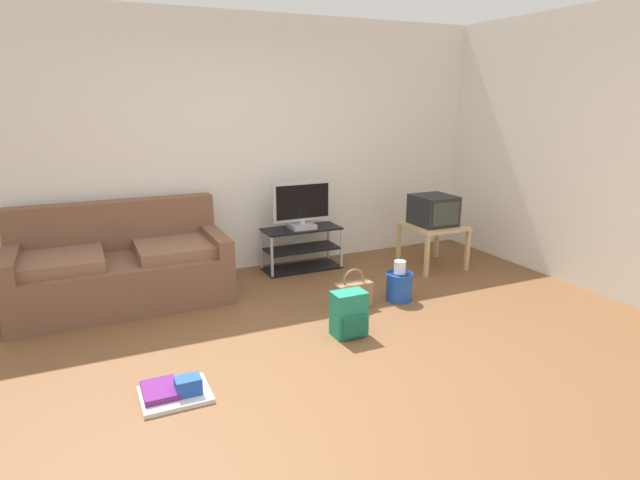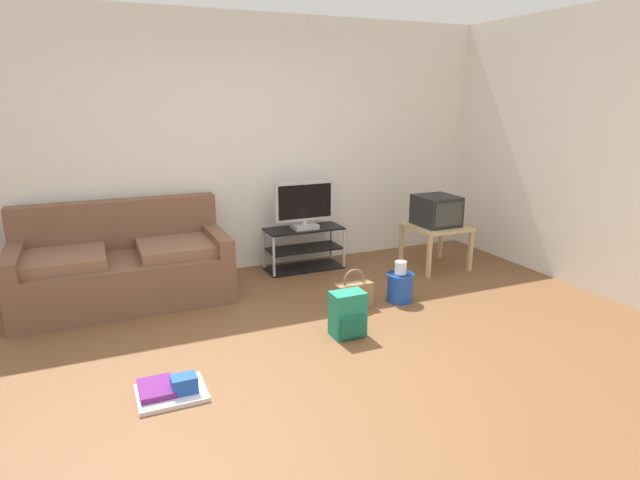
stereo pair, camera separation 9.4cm
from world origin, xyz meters
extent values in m
cube|color=brown|center=(0.00, 0.00, -0.01)|extent=(9.00, 9.80, 0.02)
cube|color=silver|center=(0.00, 2.45, 1.35)|extent=(9.00, 0.10, 2.70)
cube|color=silver|center=(3.05, 0.84, 1.35)|extent=(0.10, 3.60, 2.70)
cube|color=brown|center=(-1.21, 1.85, 0.22)|extent=(1.88, 0.94, 0.43)
cube|color=brown|center=(-1.21, 2.22, 0.67)|extent=(1.88, 0.20, 0.46)
cube|color=brown|center=(-2.08, 1.85, 0.52)|extent=(0.14, 0.94, 0.17)
cube|color=brown|center=(-0.34, 1.85, 0.52)|extent=(0.14, 0.94, 0.17)
cube|color=brown|center=(-1.73, 1.79, 0.48)|extent=(0.75, 0.66, 0.10)
cube|color=brown|center=(-0.69, 1.79, 0.48)|extent=(0.75, 0.66, 0.10)
cube|color=black|center=(0.69, 2.09, 0.46)|extent=(0.85, 0.37, 0.02)
cube|color=black|center=(0.69, 2.09, 0.23)|extent=(0.82, 0.36, 0.02)
cube|color=black|center=(0.69, 2.09, 0.01)|extent=(0.85, 0.37, 0.02)
cylinder|color=#B7B7BC|center=(0.28, 1.92, 0.23)|extent=(0.03, 0.03, 0.47)
cylinder|color=#B7B7BC|center=(1.10, 1.92, 0.23)|extent=(0.03, 0.03, 0.47)
cylinder|color=#B7B7BC|center=(0.28, 2.26, 0.23)|extent=(0.03, 0.03, 0.47)
cylinder|color=#B7B7BC|center=(1.10, 2.26, 0.23)|extent=(0.03, 0.03, 0.47)
cube|color=#B2B2B7|center=(0.69, 2.07, 0.49)|extent=(0.27, 0.22, 0.05)
cube|color=#B2B2B7|center=(0.69, 2.07, 0.54)|extent=(0.05, 0.04, 0.04)
cube|color=#B2B2B7|center=(0.69, 2.07, 0.77)|extent=(0.67, 0.04, 0.43)
cube|color=black|center=(0.69, 2.05, 0.77)|extent=(0.61, 0.01, 0.37)
cube|color=tan|center=(2.06, 1.55, 0.47)|extent=(0.60, 0.60, 0.03)
cube|color=tan|center=(1.79, 1.28, 0.23)|extent=(0.04, 0.04, 0.45)
cube|color=tan|center=(2.33, 1.28, 0.23)|extent=(0.04, 0.04, 0.45)
cube|color=tan|center=(1.79, 1.82, 0.23)|extent=(0.04, 0.04, 0.45)
cube|color=tan|center=(2.33, 1.82, 0.23)|extent=(0.04, 0.04, 0.45)
cube|color=#232326|center=(2.06, 1.57, 0.65)|extent=(0.41, 0.44, 0.33)
cube|color=#333833|center=(2.06, 1.35, 0.65)|extent=(0.34, 0.01, 0.26)
cube|color=#238466|center=(0.37, 0.37, 0.18)|extent=(0.27, 0.18, 0.37)
cube|color=#1A634C|center=(0.37, 0.26, 0.12)|extent=(0.20, 0.04, 0.16)
cylinder|color=#1A634C|center=(0.29, 0.47, 0.20)|extent=(0.04, 0.04, 0.29)
cylinder|color=#1A634C|center=(0.44, 0.47, 0.20)|extent=(0.04, 0.04, 0.29)
cube|color=olive|center=(0.67, 0.86, 0.12)|extent=(0.34, 0.13, 0.23)
torus|color=olive|center=(0.67, 0.86, 0.26)|extent=(0.21, 0.02, 0.21)
cylinder|color=blue|center=(1.15, 0.83, 0.13)|extent=(0.24, 0.24, 0.27)
cylinder|color=blue|center=(1.15, 0.83, 0.26)|extent=(0.25, 0.25, 0.02)
cylinder|color=white|center=(1.15, 0.83, 0.32)|extent=(0.11, 0.11, 0.14)
cube|color=silver|center=(-1.07, 0.02, 0.01)|extent=(0.43, 0.36, 0.03)
cube|color=blue|center=(-0.99, -0.02, 0.08)|extent=(0.16, 0.12, 0.11)
cube|color=#661E70|center=(-1.16, 0.06, 0.05)|extent=(0.22, 0.28, 0.04)
camera|label=1|loc=(-1.50, -3.09, 1.85)|focal=29.65mm
camera|label=2|loc=(-1.41, -3.13, 1.85)|focal=29.65mm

